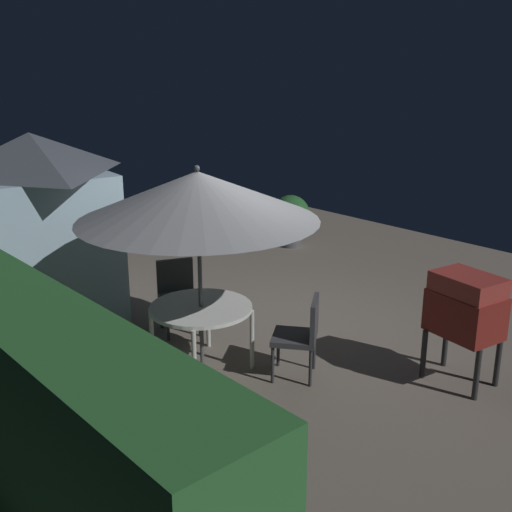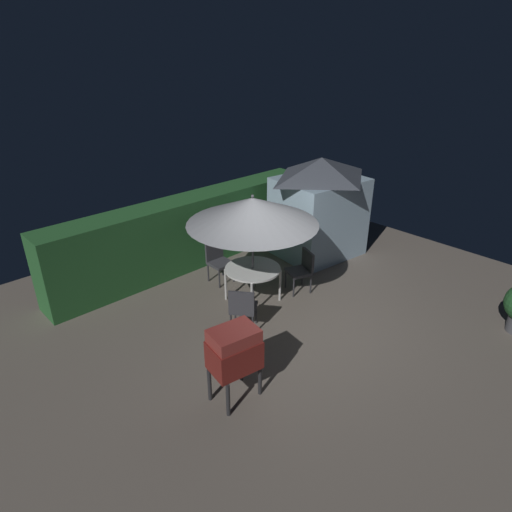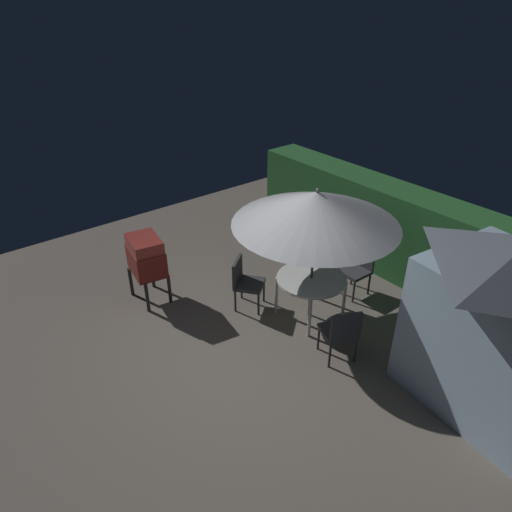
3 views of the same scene
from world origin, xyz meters
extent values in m
plane|color=#6B6056|center=(0.00, 0.00, 0.00)|extent=(11.00, 11.00, 0.00)
cube|color=#9EBCD1|center=(2.66, 1.82, 0.96)|extent=(2.11, 1.83, 1.92)
pyramid|color=#4C515B|center=(2.66, 1.82, 2.17)|extent=(2.23, 1.94, 0.49)
cylinder|color=white|center=(-0.08, 1.24, 0.72)|extent=(1.12, 1.12, 0.04)
cylinder|color=beige|center=(-0.47, 0.85, 0.35)|extent=(0.05, 0.05, 0.70)
cylinder|color=beige|center=(0.31, 0.85, 0.35)|extent=(0.05, 0.05, 0.70)
cylinder|color=beige|center=(-0.47, 1.63, 0.35)|extent=(0.05, 0.05, 0.70)
cylinder|color=beige|center=(0.31, 1.63, 0.35)|extent=(0.05, 0.05, 0.70)
cylinder|color=#4C4C51|center=(-0.08, 1.24, 1.10)|extent=(0.04, 0.04, 2.21)
cone|color=gray|center=(-0.08, 1.24, 1.95)|extent=(2.53, 2.53, 0.51)
sphere|color=#4C4C51|center=(-0.08, 1.24, 2.24)|extent=(0.06, 0.06, 0.06)
cube|color=maroon|center=(-2.16, -0.60, 0.78)|extent=(0.77, 0.61, 0.45)
cube|color=maroon|center=(-2.16, -0.60, 1.10)|extent=(0.73, 0.58, 0.20)
cylinder|color=#262628|center=(-2.47, -0.81, 0.28)|extent=(0.06, 0.06, 0.55)
cylinder|color=#262628|center=(-1.85, -0.81, 0.28)|extent=(0.06, 0.06, 0.55)
cylinder|color=#262628|center=(-2.47, -0.39, 0.28)|extent=(0.06, 0.06, 0.55)
cylinder|color=#262628|center=(-1.85, -0.39, 0.28)|extent=(0.06, 0.06, 0.55)
cube|color=#38383D|center=(0.88, 0.86, 0.45)|extent=(0.60, 0.60, 0.06)
cube|color=#38383D|center=(1.07, 0.78, 0.68)|extent=(0.22, 0.45, 0.45)
cylinder|color=#2C2C30|center=(0.99, 0.60, 0.23)|extent=(0.04, 0.04, 0.45)
cylinder|color=#2C2C30|center=(1.14, 0.97, 0.23)|extent=(0.04, 0.04, 0.45)
cylinder|color=#2C2C30|center=(0.62, 0.74, 0.23)|extent=(0.04, 0.04, 0.45)
cylinder|color=#2C2C30|center=(0.77, 1.12, 0.23)|extent=(0.04, 0.04, 0.45)
cube|color=#38383D|center=(-0.06, 2.29, 0.45)|extent=(0.47, 0.47, 0.06)
cube|color=#38383D|center=(-0.06, 2.50, 0.68)|extent=(0.46, 0.06, 0.45)
cylinder|color=#2C2C30|center=(0.14, 2.49, 0.23)|extent=(0.04, 0.04, 0.45)
cylinder|color=#2C2C30|center=(-0.26, 2.50, 0.23)|extent=(0.04, 0.04, 0.45)
cylinder|color=#2C2C30|center=(0.13, 2.09, 0.23)|extent=(0.04, 0.04, 0.45)
cylinder|color=#2C2C30|center=(-0.27, 2.10, 0.23)|extent=(0.04, 0.04, 0.45)
cube|color=#38383D|center=(-0.89, 0.62, 0.45)|extent=(0.65, 0.65, 0.06)
cube|color=#38383D|center=(-1.06, 0.49, 0.68)|extent=(0.32, 0.39, 0.45)
cylinder|color=#2C2C30|center=(-1.17, 0.65, 0.23)|extent=(0.04, 0.04, 0.45)
cylinder|color=#2C2C30|center=(-0.93, 0.33, 0.23)|extent=(0.04, 0.04, 0.45)
cylinder|color=#2C2C30|center=(-0.85, 0.90, 0.23)|extent=(0.04, 0.04, 0.45)
cylinder|color=#2C2C30|center=(-0.61, 0.58, 0.23)|extent=(0.04, 0.04, 0.45)
cylinder|color=#4C4C51|center=(2.71, -2.91, 0.15)|extent=(0.41, 0.41, 0.30)
sphere|color=#235628|center=(2.71, -2.91, 0.60)|extent=(0.70, 0.70, 0.70)
camera|label=1|loc=(-5.21, 5.03, 3.28)|focal=44.25mm
camera|label=2|loc=(-5.36, -4.44, 4.76)|focal=30.67mm
camera|label=3|loc=(4.22, -3.33, 4.75)|focal=32.44mm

